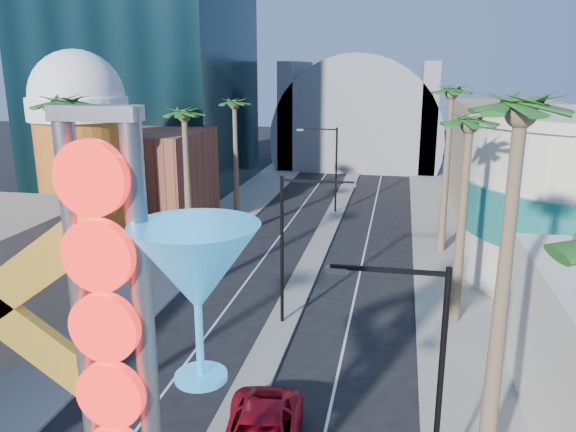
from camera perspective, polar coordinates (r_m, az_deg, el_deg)
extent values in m
cube|color=gray|center=(46.48, -8.24, -1.75)|extent=(5.00, 100.00, 0.15)
cube|color=gray|center=(44.06, 15.79, -3.10)|extent=(5.00, 100.00, 0.15)
cube|color=gray|center=(47.13, 3.96, -1.39)|extent=(1.60, 84.00, 0.15)
cube|color=brown|center=(50.72, -14.22, 3.91)|extent=(10.00, 10.00, 8.00)
cube|color=#A08567|center=(56.44, 21.85, 5.41)|extent=(10.00, 20.00, 10.00)
cylinder|color=#C5631A|center=(44.11, -19.91, 3.21)|extent=(6.40, 6.40, 10.00)
cylinder|color=white|center=(43.43, -20.54, 10.19)|extent=(7.00, 7.00, 1.60)
sphere|color=white|center=(43.38, -20.64, 11.25)|extent=(6.60, 6.60, 6.60)
cylinder|color=slate|center=(79.63, 7.27, 8.09)|extent=(22.00, 16.00, 22.00)
cube|color=slate|center=(80.49, 0.84, 10.42)|extent=(2.00, 16.00, 14.00)
cube|color=slate|center=(79.20, 13.95, 9.92)|extent=(2.00, 16.00, 14.00)
cylinder|color=slate|center=(13.59, -19.49, -15.81)|extent=(0.44, 0.44, 12.00)
cylinder|color=slate|center=(12.98, -13.93, -16.89)|extent=(0.44, 0.44, 12.00)
cube|color=slate|center=(11.46, -19.00, 9.87)|extent=(1.80, 0.50, 0.30)
cylinder|color=red|center=(11.32, -19.37, 3.64)|extent=(1.50, 0.25, 1.50)
cylinder|color=red|center=(11.70, -18.72, -3.83)|extent=(1.50, 0.25, 1.50)
cylinder|color=red|center=(12.26, -18.12, -10.71)|extent=(1.50, 0.25, 1.50)
cylinder|color=red|center=(12.99, -17.55, -16.91)|extent=(1.50, 0.25, 1.50)
cube|color=yellow|center=(12.96, -23.96, -4.63)|extent=(3.47, 0.25, 2.80)
cube|color=yellow|center=(13.72, -23.06, -12.54)|extent=(3.47, 0.25, 2.80)
cone|color=#2386C8|center=(11.28, -9.30, -5.24)|extent=(2.60, 2.60, 1.80)
cylinder|color=#2386C8|center=(11.92, -8.97, -12.49)|extent=(0.16, 0.16, 1.60)
cylinder|color=#2386C8|center=(12.30, -8.81, -15.80)|extent=(1.10, 1.10, 0.12)
cylinder|color=black|center=(29.00, -0.62, -3.71)|extent=(0.18, 0.18, 8.00)
cube|color=black|center=(27.71, 3.01, 3.52)|extent=(3.60, 0.12, 0.12)
cube|color=slate|center=(27.55, 6.31, 3.17)|extent=(0.60, 0.25, 0.18)
cylinder|color=black|center=(52.03, 4.91, 4.58)|extent=(0.18, 0.18, 8.00)
cube|color=black|center=(51.73, 3.00, 8.81)|extent=(3.60, 0.12, 0.12)
cube|color=slate|center=(51.99, 1.23, 8.75)|extent=(0.60, 0.25, 0.18)
cylinder|color=black|center=(17.58, 15.11, -17.42)|extent=(0.18, 0.18, 8.00)
cube|color=black|center=(15.85, 10.16, -5.45)|extent=(3.24, 0.12, 0.12)
cube|color=slate|center=(15.96, 4.95, -5.50)|extent=(0.60, 0.25, 0.18)
cylinder|color=brown|center=(28.23, -20.59, -1.49)|extent=(0.40, 0.40, 11.50)
sphere|color=#1B4717|center=(27.28, -21.70, 10.18)|extent=(2.40, 2.40, 2.40)
cylinder|color=brown|center=(40.57, -10.17, 2.91)|extent=(0.40, 0.40, 10.00)
sphere|color=#1B4717|center=(39.85, -10.50, 9.96)|extent=(2.40, 2.40, 2.40)
cylinder|color=brown|center=(51.72, -5.33, 5.64)|extent=(0.40, 0.40, 10.00)
sphere|color=#1B4717|center=(51.16, -5.46, 11.17)|extent=(2.40, 2.40, 2.40)
cylinder|color=brown|center=(18.66, 20.76, -8.99)|extent=(0.40, 0.40, 12.00)
sphere|color=#1B4717|center=(17.24, 22.60, 9.63)|extent=(2.40, 2.40, 2.40)
cylinder|color=brown|center=(30.14, 17.19, -1.19)|extent=(0.40, 0.40, 10.50)
sphere|color=#1B4717|center=(29.19, 17.98, 8.77)|extent=(2.40, 2.40, 2.40)
cylinder|color=brown|center=(41.69, 15.74, 3.96)|extent=(0.40, 0.40, 11.50)
sphere|color=#1B4717|center=(41.05, 16.31, 11.86)|extent=(2.40, 2.40, 2.40)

